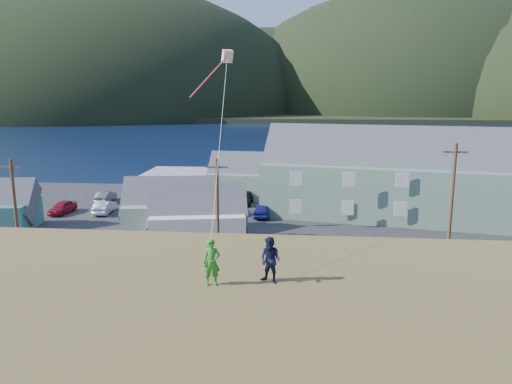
# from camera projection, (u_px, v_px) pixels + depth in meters

# --- Properties ---
(ground) EXTENTS (900.00, 900.00, 0.00)m
(ground) POSITION_uv_depth(u_px,v_px,m) (228.00, 281.00, 35.10)
(ground) COLOR #0A1638
(ground) RESTS_ON ground
(grass_strip) EXTENTS (110.00, 8.00, 0.10)m
(grass_strip) POSITION_uv_depth(u_px,v_px,m) (223.00, 292.00, 33.14)
(grass_strip) COLOR #4C3D19
(grass_strip) RESTS_ON ground
(waterfront_lot) EXTENTS (72.00, 36.00, 0.12)m
(waterfront_lot) POSITION_uv_depth(u_px,v_px,m) (253.00, 220.00, 51.67)
(waterfront_lot) COLOR #28282B
(waterfront_lot) RESTS_ON ground
(wharf) EXTENTS (26.00, 14.00, 0.90)m
(wharf) POSITION_uv_depth(u_px,v_px,m) (228.00, 177.00, 74.59)
(wharf) COLOR gray
(wharf) RESTS_ON ground
(far_shore) EXTENTS (900.00, 320.00, 2.00)m
(far_shore) POSITION_uv_depth(u_px,v_px,m) (297.00, 108.00, 356.81)
(far_shore) COLOR black
(far_shore) RESTS_ON ground
(far_hills) EXTENTS (760.00, 265.00, 143.00)m
(far_hills) POSITION_uv_depth(u_px,v_px,m) (354.00, 109.00, 303.91)
(far_hills) COLOR black
(far_hills) RESTS_ON ground
(lodge) EXTENTS (34.10, 15.18, 11.60)m
(lodge) POSITION_uv_depth(u_px,v_px,m) (423.00, 177.00, 51.30)
(lodge) COLOR slate
(lodge) RESTS_ON waterfront_lot
(shed_palegreen_near) EXTENTS (9.54, 6.69, 6.43)m
(shed_palegreen_near) POSITION_uv_depth(u_px,v_px,m) (172.00, 208.00, 46.34)
(shed_palegreen_near) COLOR gray
(shed_palegreen_near) RESTS_ON waterfront_lot
(shed_white) EXTENTS (9.10, 6.88, 6.58)m
(shed_white) POSITION_uv_depth(u_px,v_px,m) (198.00, 219.00, 42.24)
(shed_white) COLOR silver
(shed_white) RESTS_ON waterfront_lot
(shed_palegreen_far) EXTENTS (10.77, 6.73, 6.92)m
(shed_palegreen_far) POSITION_uv_depth(u_px,v_px,m) (251.00, 177.00, 62.01)
(shed_palegreen_far) COLOR slate
(shed_palegreen_far) RESTS_ON waterfront_lot
(utility_poles) EXTENTS (31.71, 0.24, 9.63)m
(utility_poles) POSITION_uv_depth(u_px,v_px,m) (234.00, 214.00, 35.64)
(utility_poles) COLOR #47331E
(utility_poles) RESTS_ON waterfront_lot
(parked_cars) EXTENTS (24.53, 13.90, 1.56)m
(parked_cars) POSITION_uv_depth(u_px,v_px,m) (183.00, 203.00, 55.68)
(parked_cars) COLOR navy
(parked_cars) RESTS_ON waterfront_lot
(kite_flyer_green) EXTENTS (0.60, 0.46, 1.48)m
(kite_flyer_green) POSITION_uv_depth(u_px,v_px,m) (212.00, 262.00, 15.47)
(kite_flyer_green) COLOR #258323
(kite_flyer_green) RESTS_ON hillside
(kite_flyer_navy) EXTENTS (0.89, 0.82, 1.48)m
(kite_flyer_navy) POSITION_uv_depth(u_px,v_px,m) (270.00, 260.00, 15.69)
(kite_flyer_navy) COLOR #121732
(kite_flyer_navy) RESTS_ON hillside
(kite_rig) EXTENTS (1.01, 4.59, 10.50)m
(kite_rig) POSITION_uv_depth(u_px,v_px,m) (224.00, 61.00, 22.27)
(kite_rig) COLOR beige
(kite_rig) RESTS_ON ground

